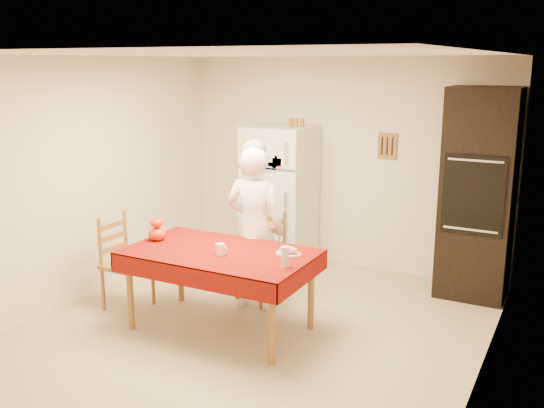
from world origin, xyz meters
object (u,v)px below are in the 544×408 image
Objects in this scene: chair_left at (122,258)px; bread_plate at (288,254)px; refrigerator at (280,197)px; chair_far at (265,252)px; oven_cabinet at (478,194)px; dining_table at (220,258)px; pumpkin_lower at (157,234)px; seated_woman at (255,228)px; wine_glass at (285,257)px; coffee_mug at (220,249)px.

bread_plate is at bearing -82.49° from chair_left.
chair_far is (0.37, -1.07, -0.34)m from refrigerator.
chair_left is 1.81m from bread_plate.
refrigerator is 1.18m from chair_far.
oven_cabinet is 2.24m from bread_plate.
dining_table is (-1.91, -1.98, -0.41)m from oven_cabinet.
chair_left reaches higher than pumpkin_lower.
seated_woman is at bearing 87.52° from dining_table.
oven_cabinet is at bearing 48.50° from chair_far.
wine_glass is at bearing -61.97° from refrigerator.
refrigerator is 2.01m from bread_plate.
chair_left is 9.50× the size of coffee_mug.
coffee_mug is at bearing -77.98° from refrigerator.
wine_glass reaches higher than pumpkin_lower.
wine_glass is at bearing -119.55° from oven_cabinet.
chair_left is 5.53× the size of pumpkin_lower.
oven_cabinet is (2.28, 0.05, 0.25)m from refrigerator.
chair_far is 1.16m from pumpkin_lower.
refrigerator is 9.90× the size of pumpkin_lower.
seated_woman is 9.65× the size of pumpkin_lower.
chair_left is 0.56m from pumpkin_lower.
refrigerator reaches higher than chair_far.
seated_woman reaches higher than wine_glass.
chair_left is 5.40× the size of wine_glass.
coffee_mug is (0.04, -0.69, -0.02)m from seated_woman.
pumpkin_lower is at bearing 175.17° from wine_glass.
dining_table is at bearing 170.88° from wine_glass.
refrigerator is at bearing 118.03° from wine_glass.
dining_table is 1.03× the size of seated_woman.
dining_table is 9.66× the size of wine_glass.
seated_woman is at bearing -143.80° from oven_cabinet.
oven_cabinet is 2.29m from chair_far.
dining_table is at bearing 82.02° from seated_woman.
oven_cabinet is 2.35m from seated_woman.
coffee_mug is 0.57× the size of wine_glass.
seated_woman is 0.72m from bread_plate.
refrigerator is at bearing -178.82° from oven_cabinet.
pumpkin_lower is at bearing 179.56° from dining_table.
coffee_mug is (0.43, -2.02, -0.04)m from refrigerator.
seated_woman reaches higher than chair_far.
pumpkin_lower is (-0.35, -1.93, -0.02)m from refrigerator.
oven_cabinet is 2.79m from coffee_mug.
oven_cabinet is 12.50× the size of wine_glass.
chair_far is at bearing -70.97° from refrigerator.
refrigerator is at bearing -20.87° from chair_left.
bread_plate is at bearing 111.13° from wine_glass.
seated_woman is at bearing 144.21° from bread_plate.
chair_far is 3.96× the size of bread_plate.
dining_table is at bearing 124.79° from coffee_mug.
oven_cabinet reaches higher than seated_woman.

